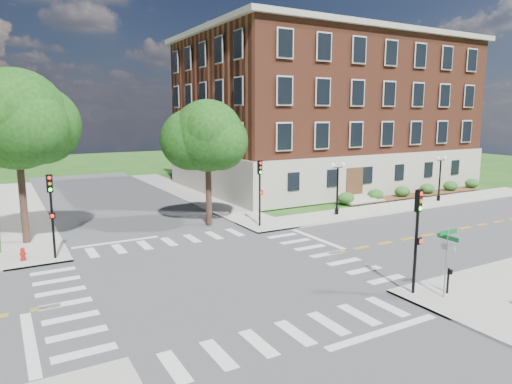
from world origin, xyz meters
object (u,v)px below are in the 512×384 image
traffic_signal_nw (51,205)px  street_sign_pole (447,250)px  push_button_post (448,279)px  fire_hydrant (23,254)px  twin_lamp_east (440,176)px  traffic_signal_ne (260,184)px  traffic_signal_se (417,228)px  twin_lamp_west (337,185)px

traffic_signal_nw → street_sign_pole: traffic_signal_nw is taller
push_button_post → fire_hydrant: (-16.56, 14.95, -0.33)m
traffic_signal_nw → fire_hydrant: 3.19m
push_button_post → fire_hydrant: size_ratio=1.60×
traffic_signal_nw → twin_lamp_east: bearing=1.6°
traffic_signal_nw → push_button_post: traffic_signal_nw is taller
fire_hydrant → traffic_signal_ne: bearing=1.3°
traffic_signal_ne → traffic_signal_se: bearing=-91.2°
traffic_signal_se → fire_hydrant: traffic_signal_se is taller
traffic_signal_nw → fire_hydrant: traffic_signal_nw is taller
traffic_signal_nw → twin_lamp_east: traffic_signal_nw is taller
twin_lamp_west → fire_hydrant: 23.07m
traffic_signal_ne → traffic_signal_nw: (-13.95, -0.82, 0.00)m
traffic_signal_se → twin_lamp_west: 16.65m
traffic_signal_ne → fire_hydrant: traffic_signal_ne is taller
traffic_signal_nw → street_sign_pole: 20.63m
street_sign_pole → traffic_signal_nw: bearing=134.5°
traffic_signal_ne → push_button_post: (1.01, -15.32, -2.39)m
traffic_signal_ne → fire_hydrant: (-15.55, -0.37, -2.72)m
twin_lamp_east → street_sign_pole: twin_lamp_east is taller
twin_lamp_east → fire_hydrant: size_ratio=5.64×
traffic_signal_se → traffic_signal_ne: same height
street_sign_pole → twin_lamp_east: bearing=39.3°
twin_lamp_east → traffic_signal_nw: bearing=-178.4°
traffic_signal_se → twin_lamp_east: bearing=36.3°
traffic_signal_ne → twin_lamp_east: traffic_signal_ne is taller
traffic_signal_nw → push_button_post: size_ratio=4.00×
traffic_signal_se → traffic_signal_nw: bearing=134.9°
traffic_signal_se → street_sign_pole: bearing=-52.2°
push_button_post → traffic_signal_nw: bearing=135.9°
twin_lamp_west → push_button_post: bearing=-112.4°
twin_lamp_east → traffic_signal_ne: bearing=-179.7°
traffic_signal_se → push_button_post: size_ratio=4.00×
twin_lamp_west → push_button_post: size_ratio=3.53×
street_sign_pole → fire_hydrant: size_ratio=4.13×
twin_lamp_east → fire_hydrant: 35.22m
traffic_signal_se → fire_hydrant: (-15.26, 14.13, -2.72)m
traffic_signal_ne → fire_hydrant: size_ratio=6.40×
traffic_signal_se → twin_lamp_west: (7.71, 14.74, -0.66)m
traffic_signal_nw → twin_lamp_west: (21.36, 1.06, -0.66)m
traffic_signal_ne → push_button_post: 15.54m
street_sign_pole → traffic_signal_ne: bearing=91.8°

